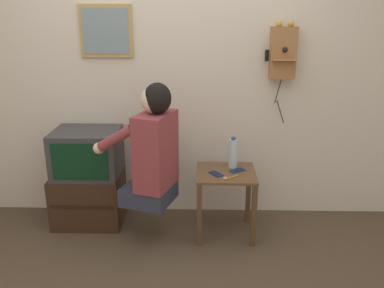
{
  "coord_description": "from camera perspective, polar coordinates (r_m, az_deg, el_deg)",
  "views": [
    {
      "loc": [
        0.25,
        -2.19,
        1.78
      ],
      "look_at": [
        0.18,
        0.77,
        0.8
      ],
      "focal_mm": 38.0,
      "sensor_mm": 36.0,
      "label": 1
    }
  ],
  "objects": [
    {
      "name": "cell_phone_spare",
      "position": [
        3.29,
        6.42,
        -3.67
      ],
      "size": [
        0.14,
        0.11,
        0.01
      ],
      "rotation": [
        0.0,
        0.0,
        -1.06
      ],
      "color": "navy",
      "rests_on": "side_table"
    },
    {
      "name": "toothbrush",
      "position": [
        3.14,
        5.39,
        -4.69
      ],
      "size": [
        0.13,
        0.1,
        0.02
      ],
      "rotation": [
        0.0,
        0.0,
        2.22
      ],
      "color": "orange",
      "rests_on": "side_table"
    },
    {
      "name": "wall_back",
      "position": [
        3.49,
        -2.79,
        9.98
      ],
      "size": [
        6.8,
        0.05,
        2.55
      ],
      "color": "beige",
      "rests_on": "ground_plane"
    },
    {
      "name": "wall_phone_antique",
      "position": [
        3.44,
        12.63,
        12.46
      ],
      "size": [
        0.25,
        0.18,
        0.83
      ],
      "color": "#9E6B3D"
    },
    {
      "name": "cell_phone_held",
      "position": [
        3.21,
        3.37,
        -4.18
      ],
      "size": [
        0.12,
        0.14,
        0.01
      ],
      "rotation": [
        0.0,
        0.0,
        0.58
      ],
      "color": "navy",
      "rests_on": "side_table"
    },
    {
      "name": "side_table",
      "position": [
        3.31,
        4.73,
        -5.94
      ],
      "size": [
        0.47,
        0.45,
        0.55
      ],
      "color": "brown",
      "rests_on": "ground_plane"
    },
    {
      "name": "person",
      "position": [
        3.08,
        -5.58,
        -0.71
      ],
      "size": [
        0.63,
        0.54,
        0.95
      ],
      "rotation": [
        0.0,
        0.0,
        1.25
      ],
      "color": "#2D3347",
      "rests_on": "ground_plane"
    },
    {
      "name": "framed_picture",
      "position": [
        3.5,
        -11.99,
        15.26
      ],
      "size": [
        0.43,
        0.03,
        0.42
      ],
      "color": "tan"
    },
    {
      "name": "television",
      "position": [
        3.53,
        -14.51,
        -1.2
      ],
      "size": [
        0.54,
        0.44,
        0.39
      ],
      "color": "#38383A",
      "rests_on": "tv_stand"
    },
    {
      "name": "tv_stand",
      "position": [
        3.68,
        -14.26,
        -7.38
      ],
      "size": [
        0.58,
        0.43,
        0.44
      ],
      "color": "#382316",
      "rests_on": "ground_plane"
    },
    {
      "name": "water_bottle",
      "position": [
        3.32,
        5.78,
        -1.3
      ],
      "size": [
        0.07,
        0.07,
        0.26
      ],
      "color": "silver",
      "rests_on": "side_table"
    }
  ]
}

